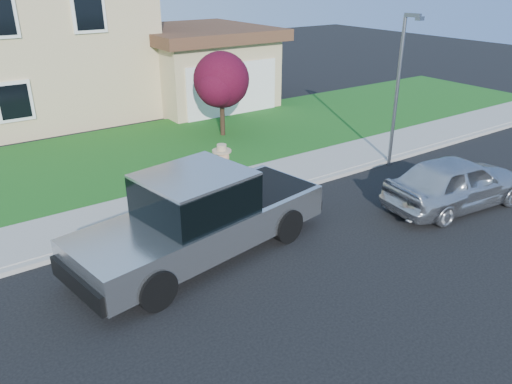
% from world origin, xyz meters
% --- Properties ---
extents(ground, '(80.00, 80.00, 0.00)m').
position_xyz_m(ground, '(0.00, 0.00, 0.00)').
color(ground, black).
rests_on(ground, ground).
extents(curb, '(40.00, 0.20, 0.12)m').
position_xyz_m(curb, '(1.00, 2.90, 0.06)').
color(curb, gray).
rests_on(curb, ground).
extents(sidewalk, '(40.00, 2.00, 0.15)m').
position_xyz_m(sidewalk, '(1.00, 4.00, 0.07)').
color(sidewalk, gray).
rests_on(sidewalk, ground).
extents(lawn, '(40.00, 7.00, 0.10)m').
position_xyz_m(lawn, '(1.00, 8.50, 0.05)').
color(lawn, '#174F16').
rests_on(lawn, ground).
extents(house, '(14.00, 11.30, 6.85)m').
position_xyz_m(house, '(1.31, 16.38, 3.17)').
color(house, tan).
rests_on(house, ground).
extents(pickup_truck, '(6.50, 3.12, 2.05)m').
position_xyz_m(pickup_truck, '(-0.53, 1.24, 0.96)').
color(pickup_truck, black).
rests_on(pickup_truck, ground).
extents(woman, '(0.75, 0.57, 2.03)m').
position_xyz_m(woman, '(0.88, 2.61, 0.96)').
color(woman, tan).
rests_on(woman, ground).
extents(sedan, '(4.50, 2.23, 1.47)m').
position_xyz_m(sedan, '(6.50, -0.53, 0.74)').
color(sedan, '#B7B9BF').
rests_on(sedan, ground).
extents(ornamental_tree, '(2.36, 2.13, 3.24)m').
position_xyz_m(ornamental_tree, '(4.55, 8.61, 2.17)').
color(ornamental_tree, black).
rests_on(ornamental_tree, lawn).
extents(trash_bin, '(0.90, 0.97, 1.16)m').
position_xyz_m(trash_bin, '(0.86, 3.62, 0.74)').
color(trash_bin, '#0E3419').
rests_on(trash_bin, sidewalk).
extents(street_lamp, '(0.26, 0.64, 4.90)m').
position_xyz_m(street_lamp, '(7.58, 2.70, 2.80)').
color(street_lamp, slate).
rests_on(street_lamp, ground).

